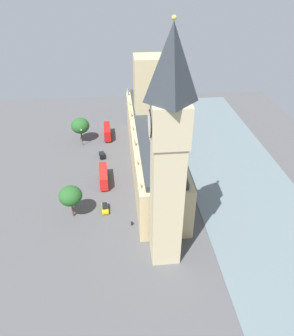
% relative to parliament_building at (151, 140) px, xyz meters
% --- Properties ---
extents(ground_plane, '(139.43, 139.43, 0.00)m').
position_rel_parliament_building_xyz_m(ground_plane, '(1.99, 2.18, -9.59)').
color(ground_plane, '#4C4C4F').
extents(river_thames, '(33.17, 125.49, 0.25)m').
position_rel_parliament_building_xyz_m(river_thames, '(-27.74, 2.18, -9.46)').
color(river_thames, slate).
rests_on(river_thames, ground).
extents(parliament_building, '(13.84, 69.43, 34.63)m').
position_rel_parliament_building_xyz_m(parliament_building, '(0.00, 0.00, 0.00)').
color(parliament_building, tan).
rests_on(parliament_building, ground).
extents(clock_tower, '(7.46, 7.46, 53.72)m').
position_rel_parliament_building_xyz_m(clock_tower, '(1.24, 41.43, 18.19)').
color(clock_tower, '#CCBA8E').
rests_on(clock_tower, ground).
extents(double_decker_bus_by_river_gate, '(2.91, 10.57, 4.75)m').
position_rel_parliament_building_xyz_m(double_decker_bus_by_river_gate, '(15.37, -21.81, -6.95)').
color(double_decker_bus_by_river_gate, red).
rests_on(double_decker_bus_by_river_gate, ground).
extents(car_black_corner, '(2.37, 4.75, 1.74)m').
position_rel_parliament_building_xyz_m(car_black_corner, '(17.32, -6.48, -8.70)').
color(car_black_corner, black).
rests_on(car_black_corner, ground).
extents(double_decker_bus_far_end, '(3.06, 10.61, 4.75)m').
position_rel_parliament_building_xyz_m(double_decker_bus_far_end, '(16.37, 9.78, -6.95)').
color(double_decker_bus_far_end, red).
rests_on(double_decker_bus_far_end, ground).
extents(car_yellow_cab_trailing, '(2.12, 4.66, 1.74)m').
position_rel_parliament_building_xyz_m(car_yellow_cab_trailing, '(15.86, 23.44, -8.70)').
color(car_yellow_cab_trailing, gold).
rests_on(car_yellow_cab_trailing, ground).
extents(pedestrian_midblock, '(0.59, 0.49, 1.54)m').
position_rel_parliament_building_xyz_m(pedestrian_midblock, '(8.57, 30.43, -8.89)').
color(pedestrian_midblock, black).
rests_on(pedestrian_midblock, ground).
extents(plane_tree_under_trees, '(7.00, 7.00, 9.71)m').
position_rel_parliament_building_xyz_m(plane_tree_under_trees, '(25.45, -19.46, -2.87)').
color(plane_tree_under_trees, brown).
rests_on(plane_tree_under_trees, ground).
extents(plane_tree_kerbside, '(6.33, 6.33, 9.79)m').
position_rel_parliament_building_xyz_m(plane_tree_kerbside, '(24.69, 25.03, -2.52)').
color(plane_tree_kerbside, brown).
rests_on(plane_tree_kerbside, ground).
extents(street_lamp_opposite_hall, '(0.56, 0.56, 6.92)m').
position_rel_parliament_building_xyz_m(street_lamp_opposite_hall, '(24.80, -15.82, -4.81)').
color(street_lamp_opposite_hall, black).
rests_on(street_lamp_opposite_hall, ground).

